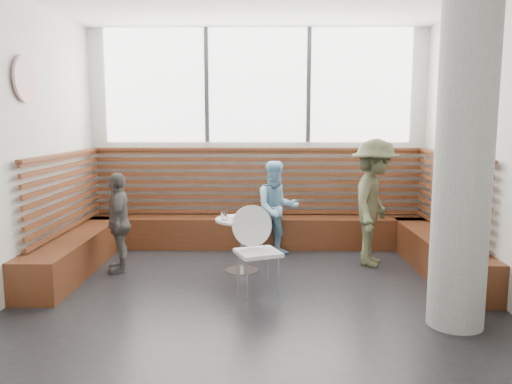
{
  "coord_description": "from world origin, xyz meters",
  "views": [
    {
      "loc": [
        0.09,
        -5.0,
        1.85
      ],
      "look_at": [
        0.0,
        1.0,
        1.0
      ],
      "focal_mm": 35.0,
      "sensor_mm": 36.0,
      "label": 1
    }
  ],
  "objects_px": {
    "cafe_table": "(242,234)",
    "child_left": "(119,222)",
    "cafe_chair": "(258,243)",
    "concrete_column": "(464,150)",
    "adult_man": "(374,203)",
    "child_back": "(277,208)"
  },
  "relations": [
    {
      "from": "cafe_table",
      "to": "child_left",
      "type": "distance_m",
      "value": 1.52
    },
    {
      "from": "cafe_chair",
      "to": "child_left",
      "type": "distance_m",
      "value": 1.89
    },
    {
      "from": "concrete_column",
      "to": "adult_man",
      "type": "relative_size",
      "value": 1.96
    },
    {
      "from": "concrete_column",
      "to": "child_left",
      "type": "bearing_deg",
      "value": 155.62
    },
    {
      "from": "concrete_column",
      "to": "adult_man",
      "type": "bearing_deg",
      "value": 99.9
    },
    {
      "from": "concrete_column",
      "to": "child_back",
      "type": "bearing_deg",
      "value": 123.29
    },
    {
      "from": "adult_man",
      "to": "child_back",
      "type": "distance_m",
      "value": 1.33
    },
    {
      "from": "adult_man",
      "to": "child_left",
      "type": "relative_size",
      "value": 1.33
    },
    {
      "from": "child_back",
      "to": "child_left",
      "type": "height_order",
      "value": "child_back"
    },
    {
      "from": "cafe_table",
      "to": "cafe_chair",
      "type": "bearing_deg",
      "value": -74.74
    },
    {
      "from": "cafe_table",
      "to": "child_left",
      "type": "bearing_deg",
      "value": -179.99
    },
    {
      "from": "cafe_table",
      "to": "cafe_chair",
      "type": "height_order",
      "value": "cafe_chair"
    },
    {
      "from": "cafe_chair",
      "to": "child_back",
      "type": "bearing_deg",
      "value": 60.09
    },
    {
      "from": "cafe_table",
      "to": "cafe_chair",
      "type": "distance_m",
      "value": 0.8
    },
    {
      "from": "child_back",
      "to": "concrete_column",
      "type": "bearing_deg",
      "value": -73.02
    },
    {
      "from": "adult_man",
      "to": "child_back",
      "type": "relative_size",
      "value": 1.25
    },
    {
      "from": "child_left",
      "to": "cafe_chair",
      "type": "bearing_deg",
      "value": 53.51
    },
    {
      "from": "cafe_chair",
      "to": "child_left",
      "type": "bearing_deg",
      "value": 134.89
    },
    {
      "from": "cafe_table",
      "to": "adult_man",
      "type": "height_order",
      "value": "adult_man"
    },
    {
      "from": "concrete_column",
      "to": "cafe_table",
      "type": "height_order",
      "value": "concrete_column"
    },
    {
      "from": "cafe_chair",
      "to": "child_back",
      "type": "relative_size",
      "value": 0.72
    },
    {
      "from": "adult_man",
      "to": "child_back",
      "type": "height_order",
      "value": "adult_man"
    }
  ]
}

